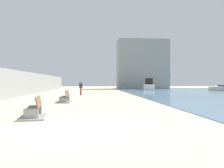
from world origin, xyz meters
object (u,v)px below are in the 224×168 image
object	(u,v)px
bench_far	(65,99)
boat_far_right	(149,86)
bench_near	(34,113)
person_walking	(81,87)

from	to	relation	value
bench_far	boat_far_right	distance (m)	29.97
bench_near	bench_far	world-z (taller)	same
person_walking	bench_far	bearing A→B (deg)	-94.16
bench_near	boat_far_right	size ratio (longest dim) A/B	0.35
bench_near	person_walking	size ratio (longest dim) A/B	1.26
bench_far	person_walking	world-z (taller)	person_walking
bench_far	bench_near	bearing A→B (deg)	-93.10
bench_far	boat_far_right	bearing A→B (deg)	63.16
bench_near	person_walking	xyz separation A→B (m)	(1.15, 17.82, 0.80)
person_walking	boat_far_right	distance (m)	21.08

